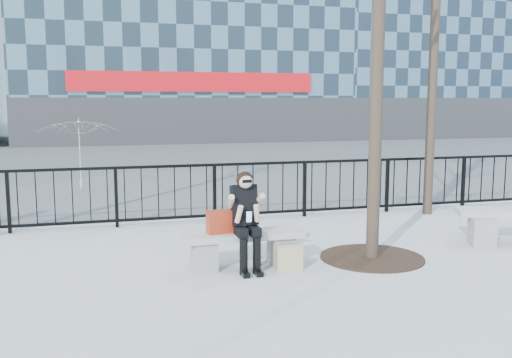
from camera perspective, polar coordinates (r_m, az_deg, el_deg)
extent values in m
plane|color=#A7A7A2|center=(7.97, -1.25, -8.74)|extent=(120.00, 120.00, 0.00)
cube|color=#474747|center=(22.59, -10.66, 1.99)|extent=(60.00, 23.00, 0.01)
cube|color=black|center=(10.64, -5.25, 1.39)|extent=(14.00, 0.05, 0.05)
cube|color=black|center=(10.79, -5.19, -3.69)|extent=(14.00, 0.05, 0.05)
cube|color=#2D2D30|center=(29.78, -6.09, 5.79)|extent=(18.00, 0.08, 2.40)
cube|color=#B80C12|center=(29.72, -6.13, 9.64)|extent=(12.60, 0.12, 1.00)
cube|color=#2D2D30|center=(36.63, 21.30, 5.68)|extent=(16.00, 0.08, 2.40)
cylinder|color=black|center=(11.92, 17.42, 13.42)|extent=(0.18, 0.18, 7.00)
cylinder|color=black|center=(8.53, 11.51, -7.70)|extent=(1.50, 1.50, 0.02)
cube|color=slate|center=(7.80, -5.21, -7.61)|extent=(0.32, 0.38, 0.40)
cube|color=slate|center=(8.06, 2.57, -7.07)|extent=(0.32, 0.38, 0.40)
cube|color=gray|center=(7.85, -1.26, -5.62)|extent=(1.65, 0.46, 0.09)
cube|color=slate|center=(9.73, 21.67, -4.89)|extent=(0.35, 0.42, 0.44)
cube|color=maroon|center=(7.76, -3.53, -4.29)|extent=(0.39, 0.21, 0.31)
cube|color=tan|center=(7.76, 3.36, -7.92)|extent=(0.36, 0.16, 0.34)
imported|color=yellow|center=(14.91, -17.26, 2.34)|extent=(2.63, 2.66, 1.86)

